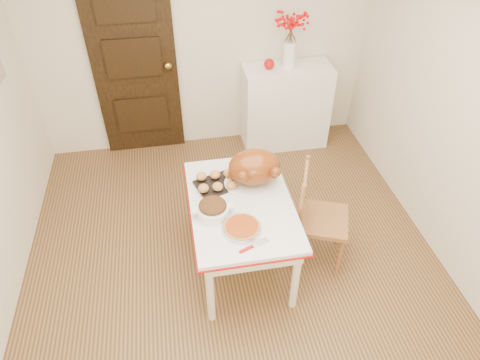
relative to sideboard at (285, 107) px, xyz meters
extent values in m
cube|color=#452E17|center=(-0.87, -1.78, -0.47)|extent=(3.50, 4.00, 0.00)
cube|color=beige|center=(-0.87, 0.22, 0.78)|extent=(3.50, 0.00, 2.50)
cube|color=beige|center=(0.88, -1.78, 0.78)|extent=(0.00, 4.00, 2.50)
cube|color=black|center=(-1.57, 0.19, 0.56)|extent=(0.85, 0.06, 2.06)
cube|color=white|center=(0.00, 0.00, 0.00)|extent=(0.94, 0.42, 0.94)
sphere|color=#B20D0A|center=(-0.21, 0.00, 0.52)|extent=(0.11, 0.11, 0.11)
cylinder|color=#93360D|center=(-0.85, -1.97, 0.25)|extent=(0.29, 0.29, 0.06)
cylinder|color=white|center=(-0.75, -1.26, 0.28)|extent=(0.08, 0.08, 0.11)
camera|label=1|loc=(-1.24, -4.03, 2.44)|focal=32.11mm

